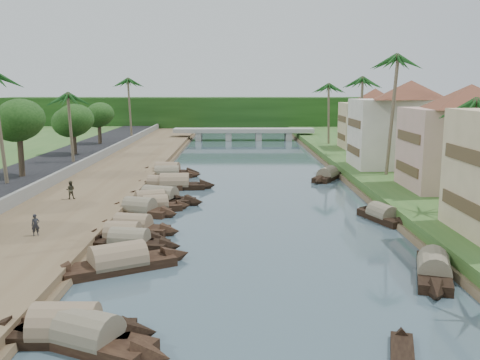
{
  "coord_description": "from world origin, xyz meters",
  "views": [
    {
      "loc": [
        -1.6,
        -35.35,
        10.66
      ],
      "look_at": [
        -1.19,
        14.15,
        2.0
      ],
      "focal_mm": 40.0,
      "sensor_mm": 36.0,
      "label": 1
    }
  ],
  "objects_px": {
    "sampan_1": "(65,331)",
    "sampan_0": "(84,337)",
    "bridge": "(244,132)",
    "person_near": "(36,225)"
  },
  "relations": [
    {
      "from": "sampan_1",
      "to": "sampan_0",
      "type": "bearing_deg",
      "value": -29.78
    },
    {
      "from": "bridge",
      "to": "person_near",
      "type": "xyz_separation_m",
      "value": [
        -15.02,
        -72.55,
        -0.19
      ]
    },
    {
      "from": "bridge",
      "to": "person_near",
      "type": "relative_size",
      "value": 19.06
    },
    {
      "from": "bridge",
      "to": "sampan_0",
      "type": "relative_size",
      "value": 3.26
    },
    {
      "from": "bridge",
      "to": "sampan_1",
      "type": "distance_m",
      "value": 86.46
    },
    {
      "from": "sampan_0",
      "to": "sampan_1",
      "type": "bearing_deg",
      "value": 174.7
    },
    {
      "from": "sampan_0",
      "to": "bridge",
      "type": "bearing_deg",
      "value": 110.15
    },
    {
      "from": "sampan_1",
      "to": "bridge",
      "type": "bearing_deg",
      "value": 85.0
    },
    {
      "from": "person_near",
      "to": "sampan_1",
      "type": "bearing_deg",
      "value": -92.05
    },
    {
      "from": "bridge",
      "to": "person_near",
      "type": "distance_m",
      "value": 74.09
    }
  ]
}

